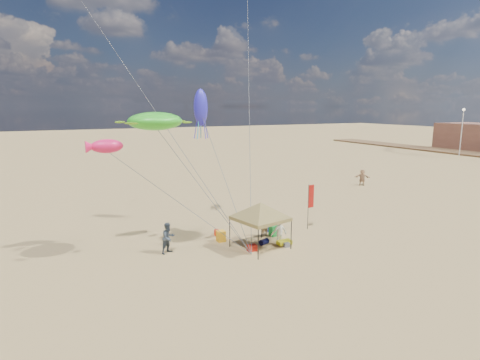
{
  "coord_description": "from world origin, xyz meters",
  "views": [
    {
      "loc": [
        -10.86,
        -18.69,
        8.53
      ],
      "look_at": [
        0.0,
        3.0,
        4.0
      ],
      "focal_mm": 29.5,
      "sensor_mm": 36.0,
      "label": 1
    }
  ],
  "objects_px": {
    "lamp_north": "(462,124)",
    "beach_cart": "(284,242)",
    "feather_flag": "(310,199)",
    "person_near_c": "(279,231)",
    "cooler_blue": "(270,229)",
    "chair_yellow": "(221,236)",
    "canopy_tent": "(260,204)",
    "cooler_red": "(252,248)",
    "person_far_c": "(362,177)",
    "person_near_b": "(168,238)",
    "person_near_a": "(264,225)",
    "chair_green": "(274,231)"
  },
  "relations": [
    {
      "from": "feather_flag",
      "to": "chair_green",
      "type": "height_order",
      "value": "feather_flag"
    },
    {
      "from": "canopy_tent",
      "to": "cooler_red",
      "type": "relative_size",
      "value": 9.71
    },
    {
      "from": "canopy_tent",
      "to": "chair_yellow",
      "type": "relative_size",
      "value": 7.49
    },
    {
      "from": "feather_flag",
      "to": "person_near_c",
      "type": "height_order",
      "value": "feather_flag"
    },
    {
      "from": "chair_yellow",
      "to": "chair_green",
      "type": "bearing_deg",
      "value": -8.6
    },
    {
      "from": "person_near_c",
      "to": "person_far_c",
      "type": "distance_m",
      "value": 21.63
    },
    {
      "from": "cooler_blue",
      "to": "chair_green",
      "type": "height_order",
      "value": "chair_green"
    },
    {
      "from": "canopy_tent",
      "to": "person_near_a",
      "type": "xyz_separation_m",
      "value": [
        1.35,
        1.81,
        -1.94
      ]
    },
    {
      "from": "chair_yellow",
      "to": "person_near_a",
      "type": "height_order",
      "value": "person_near_a"
    },
    {
      "from": "chair_green",
      "to": "person_near_a",
      "type": "distance_m",
      "value": 0.78
    },
    {
      "from": "person_near_a",
      "to": "cooler_blue",
      "type": "bearing_deg",
      "value": -151.99
    },
    {
      "from": "cooler_red",
      "to": "person_far_c",
      "type": "xyz_separation_m",
      "value": [
        20.22,
        12.14,
        0.72
      ]
    },
    {
      "from": "person_near_a",
      "to": "person_far_c",
      "type": "height_order",
      "value": "person_far_c"
    },
    {
      "from": "chair_green",
      "to": "beach_cart",
      "type": "xyz_separation_m",
      "value": [
        -0.38,
        -1.89,
        -0.15
      ]
    },
    {
      "from": "cooler_red",
      "to": "cooler_blue",
      "type": "bearing_deg",
      "value": 43.16
    },
    {
      "from": "beach_cart",
      "to": "lamp_north",
      "type": "height_order",
      "value": "lamp_north"
    },
    {
      "from": "canopy_tent",
      "to": "person_near_a",
      "type": "distance_m",
      "value": 2.98
    },
    {
      "from": "beach_cart",
      "to": "person_far_c",
      "type": "relative_size",
      "value": 0.5
    },
    {
      "from": "cooler_red",
      "to": "person_near_b",
      "type": "distance_m",
      "value": 5.0
    },
    {
      "from": "cooler_red",
      "to": "person_far_c",
      "type": "bearing_deg",
      "value": 30.97
    },
    {
      "from": "chair_green",
      "to": "canopy_tent",
      "type": "bearing_deg",
      "value": -140.3
    },
    {
      "from": "person_near_a",
      "to": "person_near_c",
      "type": "xyz_separation_m",
      "value": [
        0.05,
        -1.71,
        0.06
      ]
    },
    {
      "from": "beach_cart",
      "to": "person_far_c",
      "type": "xyz_separation_m",
      "value": [
        17.95,
        12.17,
        0.71
      ]
    },
    {
      "from": "cooler_red",
      "to": "person_near_c",
      "type": "distance_m",
      "value": 2.23
    },
    {
      "from": "chair_green",
      "to": "chair_yellow",
      "type": "relative_size",
      "value": 1.0
    },
    {
      "from": "chair_yellow",
      "to": "person_far_c",
      "type": "distance_m",
      "value": 23.33
    },
    {
      "from": "feather_flag",
      "to": "cooler_blue",
      "type": "relative_size",
      "value": 6.0
    },
    {
      "from": "person_far_c",
      "to": "person_near_b",
      "type": "bearing_deg",
      "value": -115.52
    },
    {
      "from": "person_near_c",
      "to": "person_near_b",
      "type": "bearing_deg",
      "value": -12.23
    },
    {
      "from": "chair_green",
      "to": "person_near_c",
      "type": "distance_m",
      "value": 1.7
    },
    {
      "from": "chair_yellow",
      "to": "person_near_c",
      "type": "relative_size",
      "value": 0.4
    },
    {
      "from": "cooler_blue",
      "to": "beach_cart",
      "type": "relative_size",
      "value": 0.6
    },
    {
      "from": "cooler_blue",
      "to": "lamp_north",
      "type": "bearing_deg",
      "value": 23.0
    },
    {
      "from": "cooler_blue",
      "to": "beach_cart",
      "type": "distance_m",
      "value": 2.89
    },
    {
      "from": "beach_cart",
      "to": "lamp_north",
      "type": "relative_size",
      "value": 0.11
    },
    {
      "from": "person_far_c",
      "to": "cooler_blue",
      "type": "bearing_deg",
      "value": -109.43
    },
    {
      "from": "canopy_tent",
      "to": "chair_green",
      "type": "distance_m",
      "value": 3.5
    },
    {
      "from": "canopy_tent",
      "to": "feather_flag",
      "type": "xyz_separation_m",
      "value": [
        5.01,
        1.77,
        -0.6
      ]
    },
    {
      "from": "canopy_tent",
      "to": "cooler_red",
      "type": "xyz_separation_m",
      "value": [
        -0.69,
        -0.23,
        -2.56
      ]
    },
    {
      "from": "chair_green",
      "to": "person_near_b",
      "type": "bearing_deg",
      "value": 179.42
    },
    {
      "from": "person_near_a",
      "to": "person_near_b",
      "type": "xyz_separation_m",
      "value": [
        -6.59,
        -0.11,
        0.12
      ]
    },
    {
      "from": "chair_yellow",
      "to": "lamp_north",
      "type": "xyz_separation_m",
      "value": [
        56.14,
        22.52,
        5.17
      ]
    },
    {
      "from": "lamp_north",
      "to": "beach_cart",
      "type": "bearing_deg",
      "value": -154.74
    },
    {
      "from": "person_near_b",
      "to": "chair_yellow",
      "type": "bearing_deg",
      "value": -18.28
    },
    {
      "from": "cooler_red",
      "to": "person_far_c",
      "type": "height_order",
      "value": "person_far_c"
    },
    {
      "from": "feather_flag",
      "to": "chair_yellow",
      "type": "xyz_separation_m",
      "value": [
        -6.67,
        0.4,
        -1.8
      ]
    },
    {
      "from": "feather_flag",
      "to": "cooler_blue",
      "type": "bearing_deg",
      "value": 164.39
    },
    {
      "from": "person_near_c",
      "to": "cooler_red",
      "type": "bearing_deg",
      "value": 10.34
    },
    {
      "from": "beach_cart",
      "to": "person_near_c",
      "type": "xyz_separation_m",
      "value": [
        -0.17,
        0.37,
        0.67
      ]
    },
    {
      "from": "person_near_a",
      "to": "lamp_north",
      "type": "height_order",
      "value": "lamp_north"
    }
  ]
}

